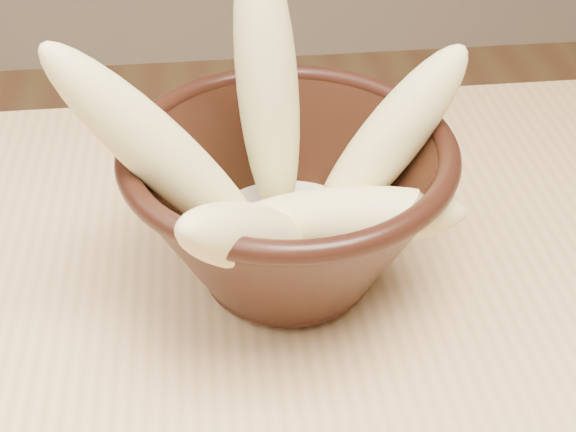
# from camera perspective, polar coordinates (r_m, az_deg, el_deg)

# --- Properties ---
(bowl) EXTENTS (0.22, 0.22, 0.12)m
(bowl) POSITION_cam_1_polar(r_m,az_deg,el_deg) (0.55, 0.00, 0.86)
(bowl) COLOR black
(bowl) RESTS_ON table
(milk_puddle) EXTENTS (0.13, 0.13, 0.02)m
(milk_puddle) POSITION_cam_1_polar(r_m,az_deg,el_deg) (0.57, 0.00, -1.57)
(milk_puddle) COLOR beige
(milk_puddle) RESTS_ON bowl
(banana_upright) EXTENTS (0.06, 0.09, 0.20)m
(banana_upright) POSITION_cam_1_polar(r_m,az_deg,el_deg) (0.54, -1.46, 9.20)
(banana_upright) COLOR #E1D385
(banana_upright) RESTS_ON bowl
(banana_left) EXTENTS (0.15, 0.05, 0.18)m
(banana_left) POSITION_cam_1_polar(r_m,az_deg,el_deg) (0.50, -8.85, 4.24)
(banana_left) COLOR #E1D385
(banana_left) RESTS_ON bowl
(banana_right) EXTENTS (0.14, 0.07, 0.15)m
(banana_right) POSITION_cam_1_polar(r_m,az_deg,el_deg) (0.54, 7.11, 5.26)
(banana_right) COLOR #E1D385
(banana_right) RESTS_ON bowl
(banana_across) EXTENTS (0.16, 0.07, 0.06)m
(banana_across) POSITION_cam_1_polar(r_m,az_deg,el_deg) (0.52, 4.11, -0.12)
(banana_across) COLOR #E1D385
(banana_across) RESTS_ON bowl
(banana_front) EXTENTS (0.12, 0.14, 0.13)m
(banana_front) POSITION_cam_1_polar(r_m,az_deg,el_deg) (0.48, -2.76, -1.50)
(banana_front) COLOR #E1D385
(banana_front) RESTS_ON bowl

